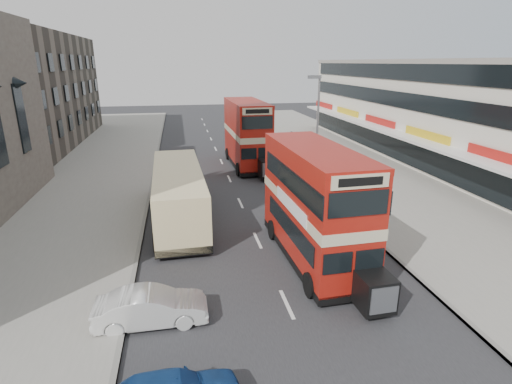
{
  "coord_description": "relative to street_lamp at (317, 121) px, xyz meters",
  "views": [
    {
      "loc": [
        -3.73,
        -11.07,
        9.05
      ],
      "look_at": [
        -0.24,
        7.18,
        3.0
      ],
      "focal_mm": 28.07,
      "sensor_mm": 36.0,
      "label": 1
    }
  ],
  "objects": [
    {
      "name": "car_right_c",
      "position": [
        -1.09,
        13.12,
        -4.08
      ],
      "size": [
        4.15,
        1.76,
        1.4
      ],
      "primitive_type": "imported",
      "rotation": [
        0.0,
        0.0,
        -1.6
      ],
      "color": "teal",
      "rests_on": "ground"
    },
    {
      "name": "car_right_b",
      "position": [
        -1.98,
        4.46,
        -4.26
      ],
      "size": [
        3.93,
        2.06,
        1.06
      ],
      "primitive_type": "imported",
      "rotation": [
        0.0,
        0.0,
        -1.49
      ],
      "color": "orange",
      "rests_on": "ground"
    },
    {
      "name": "road_surface",
      "position": [
        -6.52,
        2.0,
        -4.78
      ],
      "size": [
        12.0,
        90.0,
        0.01
      ],
      "primitive_type": "cube",
      "color": "#28282B",
      "rests_on": "ground"
    },
    {
      "name": "bus_main",
      "position": [
        -4.31,
        -12.55,
        -2.01
      ],
      "size": [
        2.96,
        9.6,
        5.27
      ],
      "rotation": [
        0.0,
        0.0,
        3.18
      ],
      "color": "black",
      "rests_on": "ground"
    },
    {
      "name": "pedestrian_far",
      "position": [
        1.36,
        11.66,
        -3.69
      ],
      "size": [
        1.19,
        0.71,
        1.9
      ],
      "primitive_type": "imported",
      "rotation": [
        0.0,
        0.0,
        -0.23
      ],
      "color": "gray",
      "rests_on": "pavement_right"
    },
    {
      "name": "car_left_front",
      "position": [
        -11.63,
        -16.22,
        -4.13
      ],
      "size": [
        4.0,
        1.4,
        1.32
      ],
      "primitive_type": "imported",
      "rotation": [
        0.0,
        0.0,
        1.57
      ],
      "color": "silver",
      "rests_on": "ground"
    },
    {
      "name": "pedestrian_near",
      "position": [
        2.09,
        -2.33,
        -3.74
      ],
      "size": [
        0.73,
        0.56,
        1.79
      ],
      "primitive_type": "imported",
      "rotation": [
        0.0,
        0.0,
        3.31
      ],
      "color": "gray",
      "rests_on": "pavement_right"
    },
    {
      "name": "coach",
      "position": [
        -10.54,
        -6.15,
        -3.08
      ],
      "size": [
        3.12,
        10.97,
        2.89
      ],
      "rotation": [
        0.0,
        0.0,
        0.03
      ],
      "color": "black",
      "rests_on": "ground"
    },
    {
      "name": "pavement_left",
      "position": [
        -18.52,
        2.0,
        -4.71
      ],
      "size": [
        12.0,
        90.0,
        0.15
      ],
      "primitive_type": "cube",
      "color": "gray",
      "rests_on": "ground"
    },
    {
      "name": "ground",
      "position": [
        -6.52,
        -18.0,
        -4.78
      ],
      "size": [
        160.0,
        160.0,
        0.0
      ],
      "primitive_type": "plane",
      "color": "#28282B",
      "rests_on": "ground"
    },
    {
      "name": "pavement_right",
      "position": [
        5.48,
        2.0,
        -4.71
      ],
      "size": [
        12.0,
        90.0,
        0.15
      ],
      "primitive_type": "cube",
      "color": "gray",
      "rests_on": "ground"
    },
    {
      "name": "commercial_row",
      "position": [
        13.42,
        4.0,
        -0.09
      ],
      "size": [
        9.9,
        46.2,
        9.3
      ],
      "color": "silver",
      "rests_on": "ground"
    },
    {
      "name": "bus_second",
      "position": [
        -4.36,
        5.99,
        -1.83
      ],
      "size": [
        3.01,
        10.21,
        5.61
      ],
      "rotation": [
        0.0,
        0.0,
        3.17
      ],
      "color": "black",
      "rests_on": "ground"
    },
    {
      "name": "brick_terrace",
      "position": [
        -28.52,
        20.0,
        1.22
      ],
      "size": [
        14.0,
        28.0,
        12.0
      ],
      "primitive_type": "cube",
      "color": "#66594C",
      "rests_on": "ground"
    },
    {
      "name": "car_right_a",
      "position": [
        -1.96,
        -1.79,
        -4.2
      ],
      "size": [
        4.16,
        2.03,
        1.17
      ],
      "primitive_type": "imported",
      "rotation": [
        0.0,
        0.0,
        -1.47
      ],
      "color": "#A82710",
      "rests_on": "ground"
    },
    {
      "name": "kerb_left",
      "position": [
        -12.62,
        2.0,
        -4.71
      ],
      "size": [
        0.2,
        90.0,
        0.16
      ],
      "primitive_type": "cube",
      "color": "gray",
      "rests_on": "ground"
    },
    {
      "name": "cyclist",
      "position": [
        -2.29,
        -0.42,
        -4.15
      ],
      "size": [
        0.74,
        1.72,
        1.91
      ],
      "rotation": [
        0.0,
        0.0,
        -0.09
      ],
      "color": "gray",
      "rests_on": "ground"
    },
    {
      "name": "kerb_right",
      "position": [
        -0.42,
        2.0,
        -4.71
      ],
      "size": [
        0.2,
        90.0,
        0.16
      ],
      "primitive_type": "cube",
      "color": "gray",
      "rests_on": "ground"
    },
    {
      "name": "street_lamp",
      "position": [
        0.0,
        0.0,
        0.0
      ],
      "size": [
        1.0,
        0.2,
        8.12
      ],
      "color": "slate",
      "rests_on": "ground"
    }
  ]
}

